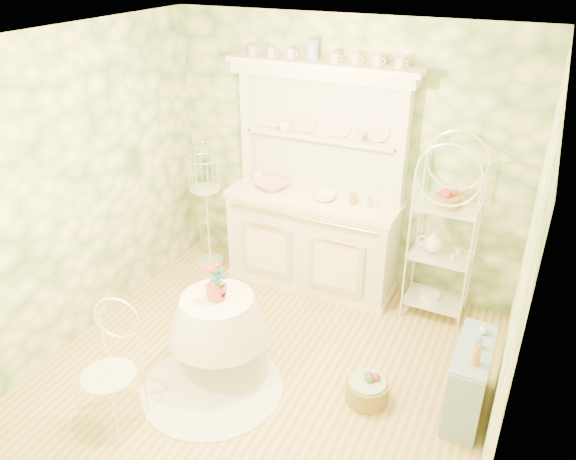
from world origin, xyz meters
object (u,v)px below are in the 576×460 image
at_px(cafe_chair, 108,370).
at_px(bakers_rack, 443,238).
at_px(birdcage_stand, 206,200).
at_px(floor_basket, 367,389).
at_px(side_shelf, 469,380).
at_px(round_table, 220,339).
at_px(kitchen_dresser, 314,183).

bearing_deg(cafe_chair, bakers_rack, 36.64).
bearing_deg(birdcage_stand, floor_basket, -30.00).
xyz_separation_m(side_shelf, round_table, (-1.98, -0.38, 0.00)).
xyz_separation_m(cafe_chair, floor_basket, (1.66, 1.02, -0.39)).
height_order(kitchen_dresser, side_shelf, kitchen_dresser).
distance_m(cafe_chair, floor_basket, 1.98).
bearing_deg(floor_basket, side_shelf, 17.24).
height_order(kitchen_dresser, birdcage_stand, kitchen_dresser).
distance_m(side_shelf, cafe_chair, 2.70).
relative_size(round_table, cafe_chair, 0.60).
bearing_deg(birdcage_stand, side_shelf, -19.97).
height_order(kitchen_dresser, cafe_chair, kitchen_dresser).
relative_size(kitchen_dresser, round_table, 3.81).
distance_m(bakers_rack, side_shelf, 1.40).
distance_m(kitchen_dresser, cafe_chair, 2.59).
relative_size(kitchen_dresser, side_shelf, 3.30).
distance_m(round_table, cafe_chair, 0.98).
xyz_separation_m(kitchen_dresser, side_shelf, (1.80, -1.20, -0.85)).
height_order(cafe_chair, birdcage_stand, birdcage_stand).
distance_m(side_shelf, round_table, 2.01).
distance_m(kitchen_dresser, birdcage_stand, 1.26).
xyz_separation_m(bakers_rack, floor_basket, (-0.22, -1.42, -0.72)).
distance_m(kitchen_dresser, round_table, 1.80).
height_order(round_table, birdcage_stand, birdcage_stand).
relative_size(side_shelf, birdcage_stand, 0.45).
bearing_deg(round_table, floor_basket, 7.10).
bearing_deg(side_shelf, floor_basket, -166.00).
bearing_deg(round_table, kitchen_dresser, 83.81).
height_order(bakers_rack, floor_basket, bakers_rack).
relative_size(kitchen_dresser, cafe_chair, 2.30).
xyz_separation_m(side_shelf, cafe_chair, (-2.38, -1.24, 0.20)).
relative_size(kitchen_dresser, bakers_rack, 1.38).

